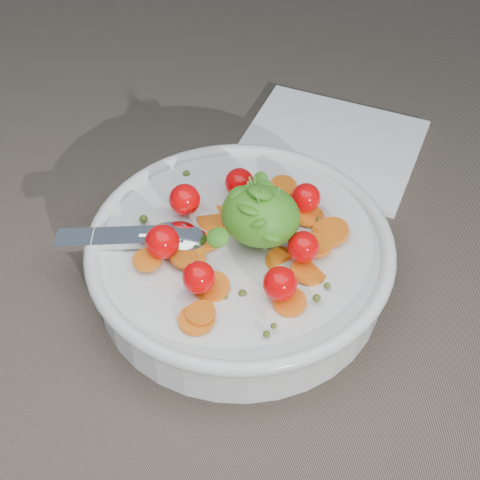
% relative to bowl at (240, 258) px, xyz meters
% --- Properties ---
extents(ground, '(6.00, 6.00, 0.00)m').
position_rel_bowl_xyz_m(ground, '(-0.02, -0.01, -0.03)').
color(ground, '#6D5E4E').
rests_on(ground, ground).
extents(bowl, '(0.27, 0.25, 0.11)m').
position_rel_bowl_xyz_m(bowl, '(0.00, 0.00, 0.00)').
color(bowl, silver).
rests_on(bowl, ground).
extents(napkin, '(0.18, 0.16, 0.01)m').
position_rel_bowl_xyz_m(napkin, '(0.02, 0.20, -0.03)').
color(napkin, white).
rests_on(napkin, ground).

